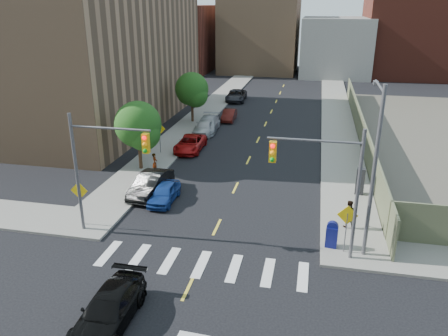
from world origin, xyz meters
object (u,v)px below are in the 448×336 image
at_px(black_sedan, 109,309).
at_px(payphone, 360,181).
at_px(parked_car_blue, 164,193).
at_px(mailbox, 332,234).
at_px(parked_car_black, 151,184).
at_px(parked_car_grey, 236,96).
at_px(pedestrian_west, 155,163).
at_px(parked_car_silver, 208,124).
at_px(parked_car_maroon, 229,115).
at_px(pedestrian_east, 348,214).
at_px(parked_car_red, 190,144).
at_px(parked_car_white, 205,127).

bearing_deg(black_sedan, payphone, 54.05).
distance_m(parked_car_blue, mailbox, 11.41).
height_order(parked_car_black, payphone, payphone).
height_order(parked_car_grey, pedestrian_west, pedestrian_west).
xyz_separation_m(parked_car_blue, parked_car_silver, (-1.30, 17.10, 0.12)).
xyz_separation_m(parked_car_black, parked_car_silver, (0.00, 16.17, -0.01)).
bearing_deg(parked_car_silver, parked_car_grey, 86.45).
relative_size(parked_car_maroon, payphone, 2.04).
bearing_deg(parked_car_silver, parked_car_black, -92.92).
height_order(parked_car_maroon, pedestrian_east, pedestrian_east).
bearing_deg(black_sedan, parked_car_black, 103.12).
height_order(parked_car_grey, black_sedan, parked_car_grey).
bearing_deg(parked_car_maroon, parked_car_red, -98.79).
height_order(parked_car_white, pedestrian_east, pedestrian_east).
height_order(parked_car_white, parked_car_maroon, parked_car_white).
bearing_deg(black_sedan, parked_car_maroon, 92.63).
bearing_deg(black_sedan, pedestrian_west, 103.73).
height_order(parked_car_blue, parked_car_grey, parked_car_grey).
height_order(parked_car_blue, parked_car_maroon, parked_car_blue).
bearing_deg(parked_car_maroon, pedestrian_east, -65.49).
bearing_deg(parked_car_black, black_sedan, -72.00).
bearing_deg(payphone, parked_car_white, 148.58).
distance_m(pedestrian_west, pedestrian_east, 15.30).
bearing_deg(black_sedan, parked_car_grey, 93.40).
relative_size(parked_car_silver, payphone, 2.79).
distance_m(parked_car_grey, mailbox, 38.13).
height_order(mailbox, payphone, payphone).
relative_size(parked_car_blue, pedestrian_west, 2.38).
relative_size(parked_car_grey, pedestrian_east, 3.16).
xyz_separation_m(parked_car_grey, payphone, (13.88, -28.74, 0.34)).
bearing_deg(parked_car_black, parked_car_maroon, 91.04).
relative_size(parked_car_red, pedestrian_west, 3.07).
relative_size(black_sedan, mailbox, 3.16).
distance_m(parked_car_maroon, payphone, 22.28).
bearing_deg(parked_car_maroon, payphone, -57.26).
distance_m(black_sedan, pedestrian_east, 14.38).
bearing_deg(mailbox, parked_car_maroon, 119.43).
xyz_separation_m(pedestrian_west, pedestrian_east, (14.08, -6.00, 0.06)).
xyz_separation_m(parked_car_black, parked_car_maroon, (1.30, 20.98, -0.14)).
distance_m(parked_car_silver, pedestrian_east, 22.61).
bearing_deg(parked_car_blue, pedestrian_west, 116.38).
relative_size(parked_car_black, parked_car_red, 0.97).
bearing_deg(parked_car_grey, black_sedan, -88.87).
xyz_separation_m(parked_car_red, black_sedan, (3.02, -22.42, 0.02)).
bearing_deg(parked_car_blue, parked_car_silver, 93.59).
height_order(parked_car_blue, mailbox, mailbox).
bearing_deg(pedestrian_west, mailbox, -133.13).
bearing_deg(parked_car_grey, pedestrian_west, -95.10).
distance_m(parked_car_silver, payphone, 19.45).
bearing_deg(mailbox, payphone, 81.80).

